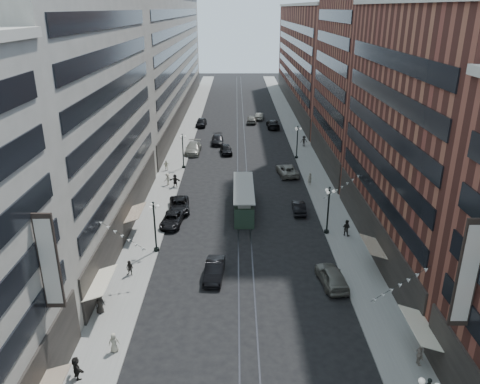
{
  "coord_description": "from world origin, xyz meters",
  "views": [
    {
      "loc": [
        -0.86,
        -14.96,
        23.66
      ],
      "look_at": [
        -0.5,
        32.24,
        5.0
      ],
      "focal_mm": 35.0,
      "sensor_mm": 36.0,
      "label": 1
    }
  ],
  "objects_px": {
    "pedestrian_6": "(166,165)",
    "pedestrian_8": "(310,179)",
    "car_5": "(214,270)",
    "pedestrian_5": "(175,181)",
    "lamppost_sw_far": "(155,225)",
    "car_8": "(193,148)",
    "car_7": "(179,205)",
    "pedestrian_2": "(130,268)",
    "pedestrian_extra_2": "(100,304)",
    "pedestrian_7": "(346,228)",
    "streetcar": "(244,199)",
    "car_11": "(287,170)",
    "car_13": "(226,149)",
    "pedestrian_1": "(114,342)",
    "lamppost_se_mid": "(297,141)",
    "car_14": "(259,116)",
    "pedestrian_extra_0": "(76,368)",
    "pedestrian_9": "(304,141)",
    "lamppost_se_far": "(328,209)",
    "car_4": "(332,276)",
    "lamppost_sw_mid": "(183,150)",
    "car_12": "(273,124)",
    "pedestrian_4": "(420,356)",
    "pedestrian_extra_1": "(168,179)",
    "car_10": "(299,207)",
    "car_2": "(172,220)",
    "car_9": "(201,122)",
    "car_extra_0": "(217,140)"
  },
  "relations": [
    {
      "from": "car_8",
      "to": "pedestrian_7",
      "type": "distance_m",
      "value": 37.58
    },
    {
      "from": "pedestrian_2",
      "to": "pedestrian_extra_2",
      "type": "bearing_deg",
      "value": -85.76
    },
    {
      "from": "pedestrian_8",
      "to": "car_10",
      "type": "bearing_deg",
      "value": 49.82
    },
    {
      "from": "car_2",
      "to": "pedestrian_5",
      "type": "bearing_deg",
      "value": 99.87
    },
    {
      "from": "lamppost_sw_far",
      "to": "car_8",
      "type": "distance_m",
      "value": 35.51
    },
    {
      "from": "streetcar",
      "to": "pedestrian_8",
      "type": "distance_m",
      "value": 12.69
    },
    {
      "from": "pedestrian_8",
      "to": "pedestrian_extra_2",
      "type": "relative_size",
      "value": 1.07
    },
    {
      "from": "car_5",
      "to": "pedestrian_7",
      "type": "bearing_deg",
      "value": 34.5
    },
    {
      "from": "streetcar",
      "to": "pedestrian_5",
      "type": "height_order",
      "value": "streetcar"
    },
    {
      "from": "car_7",
      "to": "pedestrian_6",
      "type": "distance_m",
      "value": 15.59
    },
    {
      "from": "car_4",
      "to": "car_12",
      "type": "xyz_separation_m",
      "value": [
        -0.99,
        59.87,
        0.01
      ]
    },
    {
      "from": "lamppost_sw_mid",
      "to": "pedestrian_6",
      "type": "height_order",
      "value": "lamppost_sw_mid"
    },
    {
      "from": "pedestrian_6",
      "to": "pedestrian_8",
      "type": "relative_size",
      "value": 0.86
    },
    {
      "from": "pedestrian_9",
      "to": "pedestrian_extra_0",
      "type": "relative_size",
      "value": 1.11
    },
    {
      "from": "car_8",
      "to": "pedestrian_7",
      "type": "relative_size",
      "value": 3.34
    },
    {
      "from": "car_2",
      "to": "pedestrian_1",
      "type": "relative_size",
      "value": 3.14
    },
    {
      "from": "car_5",
      "to": "car_9",
      "type": "height_order",
      "value": "car_9"
    },
    {
      "from": "lamppost_se_far",
      "to": "pedestrian_7",
      "type": "height_order",
      "value": "lamppost_se_far"
    },
    {
      "from": "pedestrian_4",
      "to": "lamppost_sw_far",
      "type": "bearing_deg",
      "value": 46.04
    },
    {
      "from": "lamppost_sw_mid",
      "to": "car_11",
      "type": "relative_size",
      "value": 0.97
    },
    {
      "from": "lamppost_se_mid",
      "to": "car_14",
      "type": "bearing_deg",
      "value": 99.27
    },
    {
      "from": "car_5",
      "to": "car_13",
      "type": "distance_m",
      "value": 40.02
    },
    {
      "from": "car_4",
      "to": "car_12",
      "type": "distance_m",
      "value": 59.87
    },
    {
      "from": "pedestrian_1",
      "to": "pedestrian_9",
      "type": "bearing_deg",
      "value": -123.67
    },
    {
      "from": "car_5",
      "to": "pedestrian_extra_0",
      "type": "distance_m",
      "value": 15.62
    },
    {
      "from": "streetcar",
      "to": "car_11",
      "type": "xyz_separation_m",
      "value": [
        6.8,
        13.07,
        -0.64
      ]
    },
    {
      "from": "car_4",
      "to": "car_10",
      "type": "height_order",
      "value": "car_4"
    },
    {
      "from": "car_13",
      "to": "pedestrian_extra_0",
      "type": "distance_m",
      "value": 53.73
    },
    {
      "from": "car_12",
      "to": "lamppost_sw_mid",
      "type": "bearing_deg",
      "value": 57.38
    },
    {
      "from": "car_13",
      "to": "pedestrian_9",
      "type": "xyz_separation_m",
      "value": [
        14.07,
        4.25,
        0.32
      ]
    },
    {
      "from": "car_7",
      "to": "pedestrian_8",
      "type": "distance_m",
      "value": 19.49
    },
    {
      "from": "car_13",
      "to": "pedestrian_1",
      "type": "bearing_deg",
      "value": -104.69
    },
    {
      "from": "pedestrian_extra_2",
      "to": "car_4",
      "type": "bearing_deg",
      "value": -39.16
    },
    {
      "from": "pedestrian_7",
      "to": "pedestrian_extra_1",
      "type": "xyz_separation_m",
      "value": [
        -21.88,
        16.03,
        -0.06
      ]
    },
    {
      "from": "lamppost_se_mid",
      "to": "car_4",
      "type": "bearing_deg",
      "value": -92.1
    },
    {
      "from": "car_5",
      "to": "pedestrian_5",
      "type": "bearing_deg",
      "value": 109.49
    },
    {
      "from": "car_10",
      "to": "car_extra_0",
      "type": "xyz_separation_m",
      "value": [
        -11.22,
        31.37,
        0.09
      ]
    },
    {
      "from": "car_11",
      "to": "streetcar",
      "type": "bearing_deg",
      "value": 55.16
    },
    {
      "from": "pedestrian_4",
      "to": "lamppost_se_far",
      "type": "bearing_deg",
      "value": 2.05
    },
    {
      "from": "lamppost_se_far",
      "to": "car_14",
      "type": "relative_size",
      "value": 1.19
    },
    {
      "from": "lamppost_sw_mid",
      "to": "car_13",
      "type": "distance_m",
      "value": 10.62
    },
    {
      "from": "car_8",
      "to": "pedestrian_6",
      "type": "distance_m",
      "value": 10.2
    },
    {
      "from": "car_12",
      "to": "pedestrian_9",
      "type": "height_order",
      "value": "pedestrian_9"
    },
    {
      "from": "car_10",
      "to": "pedestrian_7",
      "type": "bearing_deg",
      "value": 125.55
    },
    {
      "from": "pedestrian_6",
      "to": "pedestrian_extra_2",
      "type": "bearing_deg",
      "value": 81.71
    },
    {
      "from": "car_8",
      "to": "pedestrian_7",
      "type": "bearing_deg",
      "value": -57.11
    },
    {
      "from": "pedestrian_2",
      "to": "pedestrian_5",
      "type": "distance_m",
      "value": 23.37
    },
    {
      "from": "lamppost_se_mid",
      "to": "pedestrian_extra_1",
      "type": "xyz_separation_m",
      "value": [
        -19.85,
        -12.59,
        -2.08
      ]
    },
    {
      "from": "car_14",
      "to": "car_extra_0",
      "type": "relative_size",
      "value": 0.86
    },
    {
      "from": "car_5",
      "to": "pedestrian_4",
      "type": "height_order",
      "value": "pedestrian_4"
    }
  ]
}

